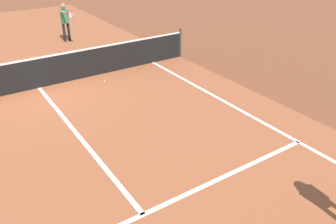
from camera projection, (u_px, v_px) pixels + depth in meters
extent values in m
plane|color=brown|center=(39.00, 88.00, 10.61)|extent=(60.00, 60.00, 0.00)
cube|color=#9E5433|center=(39.00, 88.00, 10.61)|extent=(10.62, 24.40, 0.00)
cube|color=white|center=(283.00, 133.00, 8.25)|extent=(0.10, 11.89, 0.01)
cube|color=white|center=(143.00, 214.00, 5.90)|extent=(8.22, 0.10, 0.01)
cube|color=white|center=(76.00, 133.00, 8.25)|extent=(0.10, 6.40, 0.01)
cylinder|color=#33383D|center=(180.00, 43.00, 12.96)|extent=(0.09, 0.09, 1.07)
cube|color=black|center=(36.00, 74.00, 10.39)|extent=(10.64, 0.02, 0.91)
cube|color=white|center=(34.00, 59.00, 10.17)|extent=(10.64, 0.03, 0.05)
cylinder|color=black|center=(69.00, 31.00, 14.94)|extent=(0.11, 0.11, 0.79)
cylinder|color=black|center=(64.00, 32.00, 14.80)|extent=(0.11, 0.11, 0.79)
cylinder|color=#338C59|center=(64.00, 16.00, 14.55)|extent=(0.32, 0.32, 0.55)
sphere|color=#A87A5B|center=(63.00, 6.00, 14.35)|extent=(0.22, 0.22, 0.22)
cylinder|color=#A87A5B|center=(68.00, 15.00, 14.66)|extent=(0.08, 0.08, 0.54)
cylinder|color=#A87A5B|center=(63.00, 12.00, 14.18)|extent=(0.19, 0.54, 0.08)
cylinder|color=black|center=(68.00, 14.00, 13.94)|extent=(0.07, 0.22, 0.03)
torus|color=red|center=(72.00, 15.00, 13.80)|extent=(0.08, 0.28, 0.28)
cylinder|color=silver|center=(72.00, 15.00, 13.80)|extent=(0.25, 0.06, 0.25)
sphere|color=#CCE033|center=(104.00, 81.00, 10.99)|extent=(0.07, 0.07, 0.07)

